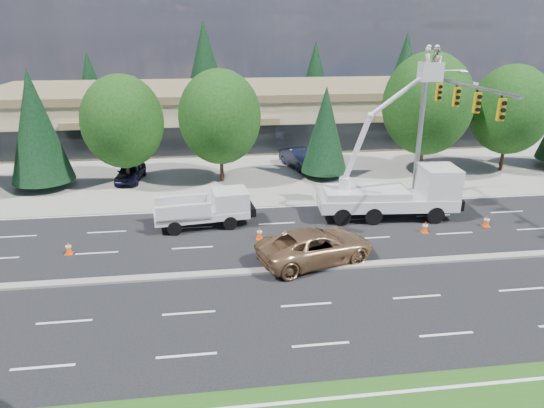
{
  "coord_description": "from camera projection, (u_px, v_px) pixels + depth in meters",
  "views": [
    {
      "loc": [
        -3.8,
        -20.92,
        11.31
      ],
      "look_at": [
        -0.68,
        3.0,
        2.4
      ],
      "focal_mm": 32.0,
      "sensor_mm": 36.0,
      "label": 1
    }
  ],
  "objects": [
    {
      "name": "traffic_cone_e",
      "position": [
        487.0,
        221.0,
        28.9
      ],
      "size": [
        0.4,
        0.4,
        0.7
      ],
      "color": "#FF4E08",
      "rests_on": "ground"
    },
    {
      "name": "minivan",
      "position": [
        316.0,
        246.0,
        24.47
      ],
      "size": [
        6.58,
        4.42,
        1.68
      ],
      "primitive_type": "imported",
      "rotation": [
        0.0,
        0.0,
        1.87
      ],
      "color": "#9F744D",
      "rests_on": "ground"
    },
    {
      "name": "tree_front_c",
      "position": [
        123.0,
        122.0,
        34.92
      ],
      "size": [
        5.89,
        5.89,
        8.18
      ],
      "color": "#332114",
      "rests_on": "ground"
    },
    {
      "name": "tree_back_d",
      "position": [
        405.0,
        71.0,
        63.58
      ],
      "size": [
        5.42,
        5.42,
        10.69
      ],
      "color": "#332114",
      "rests_on": "ground"
    },
    {
      "name": "tree_front_b",
      "position": [
        36.0,
        126.0,
        34.25
      ],
      "size": [
        4.37,
        4.37,
        8.61
      ],
      "color": "#332114",
      "rests_on": "ground"
    },
    {
      "name": "tree_back_a",
      "position": [
        90.0,
        84.0,
        59.15
      ],
      "size": [
        4.31,
        4.31,
        8.49
      ],
      "color": "#332114",
      "rests_on": "ground"
    },
    {
      "name": "bucket_truck",
      "position": [
        399.0,
        184.0,
        29.72
      ],
      "size": [
        8.61,
        3.28,
        10.3
      ],
      "rotation": [
        0.0,
        0.0,
        -0.08
      ],
      "color": "silver",
      "rests_on": "ground"
    },
    {
      "name": "signal_mast",
      "position": [
        437.0,
        117.0,
        29.51
      ],
      "size": [
        2.76,
        10.16,
        9.0
      ],
      "color": "gray",
      "rests_on": "ground"
    },
    {
      "name": "road_median",
      "position": [
        294.0,
        269.0,
        23.82
      ],
      "size": [
        120.0,
        0.55,
        0.12
      ],
      "primitive_type": "cube",
      "color": "gray",
      "rests_on": "ground"
    },
    {
      "name": "strip_mall",
      "position": [
        245.0,
        112.0,
        50.74
      ],
      "size": [
        50.4,
        15.4,
        5.5
      ],
      "color": "tan",
      "rests_on": "ground"
    },
    {
      "name": "ground",
      "position": [
        294.0,
        270.0,
        23.84
      ],
      "size": [
        140.0,
        140.0,
        0.0
      ],
      "primitive_type": "plane",
      "color": "black",
      "rests_on": "ground"
    },
    {
      "name": "traffic_cone_a",
      "position": [
        68.0,
        248.0,
        25.41
      ],
      "size": [
        0.4,
        0.4,
        0.7
      ],
      "color": "#FF4E08",
      "rests_on": "ground"
    },
    {
      "name": "utility_pickup",
      "position": [
        208.0,
        212.0,
        28.85
      ],
      "size": [
        5.73,
        2.69,
        2.12
      ],
      "rotation": [
        0.0,
        0.0,
        0.12
      ],
      "color": "silver",
      "rests_on": "ground"
    },
    {
      "name": "tree_back_c",
      "position": [
        315.0,
        77.0,
        62.34
      ],
      "size": [
        4.84,
        4.84,
        9.55
      ],
      "color": "#332114",
      "rests_on": "ground"
    },
    {
      "name": "traffic_cone_c",
      "position": [
        285.0,
        236.0,
        26.91
      ],
      "size": [
        0.4,
        0.4,
        0.7
      ],
      "color": "#FF4E08",
      "rests_on": "ground"
    },
    {
      "name": "tree_front_d",
      "position": [
        220.0,
        117.0,
        35.71
      ],
      "size": [
        6.1,
        6.1,
        8.46
      ],
      "color": "#332114",
      "rests_on": "ground"
    },
    {
      "name": "tree_front_g",
      "position": [
        510.0,
        110.0,
        38.48
      ],
      "size": [
        6.17,
        6.17,
        8.56
      ],
      "color": "#332114",
      "rests_on": "ground"
    },
    {
      "name": "traffic_cone_d",
      "position": [
        425.0,
        227.0,
        28.06
      ],
      "size": [
        0.4,
        0.4,
        0.7
      ],
      "color": "#FF4E08",
      "rests_on": "ground"
    },
    {
      "name": "parked_car_west",
      "position": [
        130.0,
        172.0,
        37.26
      ],
      "size": [
        2.16,
        4.42,
        1.45
      ],
      "primitive_type": "imported",
      "rotation": [
        0.0,
        0.0,
        -0.11
      ],
      "color": "black",
      "rests_on": "ground"
    },
    {
      "name": "concrete_apron",
      "position": [
        255.0,
        163.0,
        42.44
      ],
      "size": [
        140.0,
        22.0,
        0.01
      ],
      "primitive_type": "cube",
      "color": "gray",
      "rests_on": "ground"
    },
    {
      "name": "tree_front_e",
      "position": [
        325.0,
        129.0,
        37.07
      ],
      "size": [
        3.62,
        3.62,
        7.13
      ],
      "color": "#332114",
      "rests_on": "ground"
    },
    {
      "name": "tree_back_b",
      "position": [
        205.0,
        67.0,
        60.19
      ],
      "size": [
        6.1,
        6.1,
        12.02
      ],
      "color": "#332114",
      "rests_on": "ground"
    },
    {
      "name": "traffic_cone_b",
      "position": [
        259.0,
        233.0,
        27.2
      ],
      "size": [
        0.4,
        0.4,
        0.7
      ],
      "color": "#FF4E08",
      "rests_on": "ground"
    },
    {
      "name": "parked_car_east",
      "position": [
        300.0,
        158.0,
        40.75
      ],
      "size": [
        3.03,
        5.08,
        1.58
      ],
      "primitive_type": "imported",
      "rotation": [
        0.0,
        0.0,
        0.3
      ],
      "color": "black",
      "rests_on": "ground"
    },
    {
      "name": "tree_front_f",
      "position": [
        427.0,
        104.0,
        37.43
      ],
      "size": [
        6.89,
        6.89,
        9.56
      ],
      "color": "#332114",
      "rests_on": "ground"
    }
  ]
}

